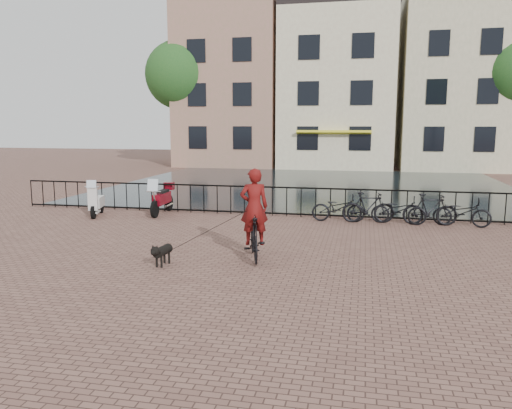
% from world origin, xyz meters
% --- Properties ---
extents(ground, '(100.00, 100.00, 0.00)m').
position_xyz_m(ground, '(0.00, 0.00, 0.00)').
color(ground, brown).
rests_on(ground, ground).
extents(canal_water, '(20.00, 20.00, 0.00)m').
position_xyz_m(canal_water, '(0.00, 17.30, 0.00)').
color(canal_water, black).
rests_on(canal_water, ground).
extents(railing, '(20.00, 0.05, 1.02)m').
position_xyz_m(railing, '(0.00, 8.00, 0.50)').
color(railing, black).
rests_on(railing, ground).
extents(canal_house_left, '(7.50, 9.00, 12.80)m').
position_xyz_m(canal_house_left, '(-7.50, 30.00, 6.40)').
color(canal_house_left, '#937456').
rests_on(canal_house_left, ground).
extents(canal_house_mid, '(8.00, 9.50, 11.80)m').
position_xyz_m(canal_house_mid, '(0.50, 30.00, 5.90)').
color(canal_house_mid, beige).
rests_on(canal_house_mid, ground).
extents(canal_house_right, '(7.00, 9.00, 13.30)m').
position_xyz_m(canal_house_right, '(8.50, 30.00, 6.65)').
color(canal_house_right, tan).
rests_on(canal_house_right, ground).
extents(tree_far_left, '(5.04, 5.04, 9.27)m').
position_xyz_m(tree_far_left, '(-11.00, 27.00, 6.73)').
color(tree_far_left, black).
rests_on(tree_far_left, ground).
extents(cyclist, '(1.02, 1.91, 2.52)m').
position_xyz_m(cyclist, '(0.10, 2.35, 0.96)').
color(cyclist, black).
rests_on(cyclist, ground).
extents(dog, '(0.34, 0.82, 0.54)m').
position_xyz_m(dog, '(-1.80, 1.37, 0.27)').
color(dog, black).
rests_on(dog, ground).
extents(motorcycle, '(0.54, 1.93, 1.37)m').
position_xyz_m(motorcycle, '(-4.37, 7.47, 0.68)').
color(motorcycle, maroon).
rests_on(motorcycle, ground).
extents(scooter, '(0.82, 1.51, 1.35)m').
position_xyz_m(scooter, '(-6.45, 6.68, 0.67)').
color(scooter, silver).
rests_on(scooter, ground).
extents(parked_bike_0, '(1.75, 0.69, 0.90)m').
position_xyz_m(parked_bike_0, '(1.80, 7.40, 0.45)').
color(parked_bike_0, black).
rests_on(parked_bike_0, ground).
extents(parked_bike_1, '(1.71, 0.70, 1.00)m').
position_xyz_m(parked_bike_1, '(2.75, 7.40, 0.50)').
color(parked_bike_1, black).
rests_on(parked_bike_1, ground).
extents(parked_bike_2, '(1.77, 0.79, 0.90)m').
position_xyz_m(parked_bike_2, '(3.70, 7.40, 0.45)').
color(parked_bike_2, black).
rests_on(parked_bike_2, ground).
extents(parked_bike_3, '(1.69, 0.57, 1.00)m').
position_xyz_m(parked_bike_3, '(4.65, 7.40, 0.50)').
color(parked_bike_3, black).
rests_on(parked_bike_3, ground).
extents(parked_bike_4, '(1.79, 0.85, 0.90)m').
position_xyz_m(parked_bike_4, '(5.60, 7.40, 0.45)').
color(parked_bike_4, black).
rests_on(parked_bike_4, ground).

